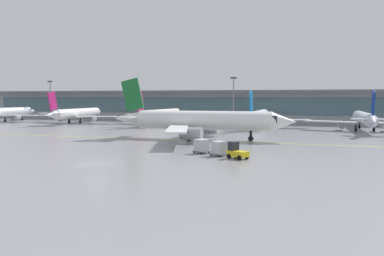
# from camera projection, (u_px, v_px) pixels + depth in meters

# --- Properties ---
(ground_plane) EXTENTS (400.00, 400.00, 0.00)m
(ground_plane) POSITION_uv_depth(u_px,v_px,m) (96.00, 164.00, 45.77)
(ground_plane) COLOR gray
(taxiway_centreline_stripe) EXTENTS (109.87, 6.16, 0.01)m
(taxiway_centreline_stripe) POSITION_uv_depth(u_px,v_px,m) (200.00, 141.00, 69.45)
(taxiway_centreline_stripe) COLOR yellow
(taxiway_centreline_stripe) RESTS_ON ground_plane
(terminal_concourse) EXTENTS (197.47, 11.00, 9.60)m
(terminal_concourse) POSITION_uv_depth(u_px,v_px,m) (244.00, 105.00, 122.03)
(terminal_concourse) COLOR #9EA3A8
(terminal_concourse) RESTS_ON ground_plane
(gate_airplane_0) EXTENTS (25.83, 27.70, 9.20)m
(gate_airplane_0) POSITION_uv_depth(u_px,v_px,m) (3.00, 113.00, 121.31)
(gate_airplane_0) COLOR silver
(gate_airplane_0) RESTS_ON ground_plane
(gate_airplane_1) EXTENTS (25.82, 27.73, 9.20)m
(gate_airplane_1) POSITION_uv_depth(u_px,v_px,m) (77.00, 114.00, 114.33)
(gate_airplane_1) COLOR white
(gate_airplane_1) RESTS_ON ground_plane
(gate_airplane_2) EXTENTS (25.77, 27.77, 9.20)m
(gate_airplane_2) POSITION_uv_depth(u_px,v_px,m) (160.00, 115.00, 107.87)
(gate_airplane_2) COLOR silver
(gate_airplane_2) RESTS_ON ground_plane
(gate_airplane_3) EXTENTS (25.82, 27.71, 9.20)m
(gate_airplane_3) POSITION_uv_depth(u_px,v_px,m) (258.00, 116.00, 99.49)
(gate_airplane_3) COLOR silver
(gate_airplane_3) RESTS_ON ground_plane
(gate_airplane_4) EXTENTS (25.77, 27.77, 9.20)m
(gate_airplane_4) POSITION_uv_depth(u_px,v_px,m) (364.00, 119.00, 88.71)
(gate_airplane_4) COLOR silver
(gate_airplane_4) RESTS_ON ground_plane
(taxiing_regional_jet) EXTENTS (34.15, 31.72, 11.31)m
(taxiing_regional_jet) POSITION_uv_depth(u_px,v_px,m) (201.00, 121.00, 71.18)
(taxiing_regional_jet) COLOR white
(taxiing_regional_jet) RESTS_ON ground_plane
(baggage_tug) EXTENTS (2.95, 2.50, 2.10)m
(baggage_tug) POSITION_uv_depth(u_px,v_px,m) (237.00, 152.00, 49.70)
(baggage_tug) COLOR yellow
(baggage_tug) RESTS_ON ground_plane
(cargo_dolly_lead) EXTENTS (2.60, 2.39, 1.94)m
(cargo_dolly_lead) POSITION_uv_depth(u_px,v_px,m) (219.00, 148.00, 51.90)
(cargo_dolly_lead) COLOR #595B60
(cargo_dolly_lead) RESTS_ON ground_plane
(cargo_dolly_trailing) EXTENTS (2.60, 2.39, 1.94)m
(cargo_dolly_trailing) POSITION_uv_depth(u_px,v_px,m) (202.00, 146.00, 54.28)
(cargo_dolly_trailing) COLOR #595B60
(cargo_dolly_trailing) RESTS_ON ground_plane
(apron_light_mast_0) EXTENTS (1.80, 0.36, 13.02)m
(apron_light_mast_0) POSITION_uv_depth(u_px,v_px,m) (50.00, 98.00, 134.22)
(apron_light_mast_0) COLOR gray
(apron_light_mast_0) RESTS_ON ground_plane
(apron_light_mast_1) EXTENTS (1.80, 0.36, 13.35)m
(apron_light_mast_1) POSITION_uv_depth(u_px,v_px,m) (233.00, 98.00, 114.66)
(apron_light_mast_1) COLOR gray
(apron_light_mast_1) RESTS_ON ground_plane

